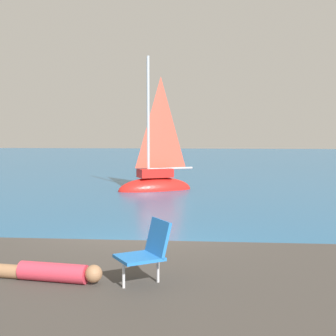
# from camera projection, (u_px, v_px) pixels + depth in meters

# --- Properties ---
(ground_plane) EXTENTS (160.00, 160.00, 0.00)m
(ground_plane) POSITION_uv_depth(u_px,v_px,m) (140.00, 257.00, 9.73)
(ground_plane) COLOR #236093
(shore_ledge) EXTENTS (8.32, 4.17, 0.72)m
(shore_ledge) POSITION_uv_depth(u_px,v_px,m) (165.00, 302.00, 6.11)
(shore_ledge) COLOR #423D38
(shore_ledge) RESTS_ON ground
(boulder_seaward) EXTENTS (1.96, 1.96, 1.25)m
(boulder_seaward) POSITION_uv_depth(u_px,v_px,m) (282.00, 288.00, 7.75)
(boulder_seaward) COLOR #3A3C32
(boulder_seaward) RESTS_ON ground
(boulder_inland) EXTENTS (1.43, 1.53, 0.88)m
(boulder_inland) POSITION_uv_depth(u_px,v_px,m) (145.00, 283.00, 8.03)
(boulder_inland) COLOR #483B2F
(boulder_inland) RESTS_ON ground
(sailboat_near) EXTENTS (3.74, 2.76, 6.83)m
(sailboat_near) POSITION_uv_depth(u_px,v_px,m) (155.00, 182.00, 21.51)
(sailboat_near) COLOR red
(sailboat_near) RESTS_ON ground
(person_sunbather) EXTENTS (1.76, 0.40, 0.25)m
(person_sunbather) POSITION_uv_depth(u_px,v_px,m) (44.00, 272.00, 5.84)
(person_sunbather) COLOR #DB384C
(person_sunbather) RESTS_ON shore_ledge
(beach_chair) EXTENTS (0.76, 0.73, 0.80)m
(beach_chair) POSITION_uv_depth(u_px,v_px,m) (148.00, 249.00, 5.70)
(beach_chair) COLOR blue
(beach_chair) RESTS_ON shore_ledge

